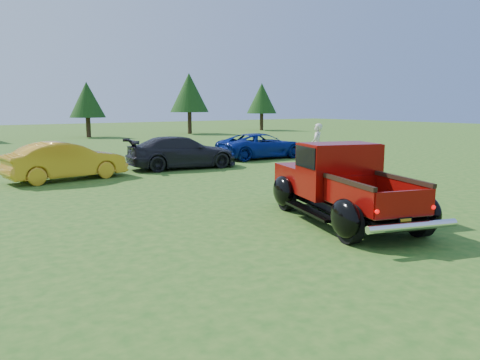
# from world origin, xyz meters

# --- Properties ---
(ground) EXTENTS (120.00, 120.00, 0.00)m
(ground) POSITION_xyz_m (0.00, 0.00, 0.00)
(ground) COLOR #245618
(ground) RESTS_ON ground
(tree_mid_right) EXTENTS (2.82, 2.82, 4.40)m
(tree_mid_right) POSITION_xyz_m (6.00, 30.00, 2.97)
(tree_mid_right) COLOR #332114
(tree_mid_right) RESTS_ON ground
(tree_east) EXTENTS (3.46, 3.46, 5.40)m
(tree_east) POSITION_xyz_m (15.00, 29.50, 3.66)
(tree_east) COLOR #332114
(tree_east) RESTS_ON ground
(tree_far_east) EXTENTS (3.07, 3.07, 4.80)m
(tree_far_east) POSITION_xyz_m (24.00, 30.50, 3.25)
(tree_far_east) COLOR #332114
(tree_far_east) RESTS_ON ground
(pickup_truck) EXTENTS (3.25, 4.90, 1.71)m
(pickup_truck) POSITION_xyz_m (1.99, -0.62, 0.81)
(pickup_truck) COLOR black
(pickup_truck) RESTS_ON ground
(show_car_yellow) EXTENTS (4.11, 1.83, 1.31)m
(show_car_yellow) POSITION_xyz_m (-1.50, 8.62, 0.65)
(show_car_yellow) COLOR orange
(show_car_yellow) RESTS_ON ground
(show_car_grey) EXTENTS (4.70, 2.49, 1.30)m
(show_car_grey) POSITION_xyz_m (3.20, 9.02, 0.65)
(show_car_grey) COLOR black
(show_car_grey) RESTS_ON ground
(show_car_blue) EXTENTS (4.50, 2.33, 1.21)m
(show_car_blue) POSITION_xyz_m (8.10, 10.04, 0.61)
(show_car_blue) COLOR navy
(show_car_blue) RESTS_ON ground
(spectator) EXTENTS (0.78, 0.72, 1.79)m
(spectator) POSITION_xyz_m (8.20, 6.38, 0.89)
(spectator) COLOR beige
(spectator) RESTS_ON ground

